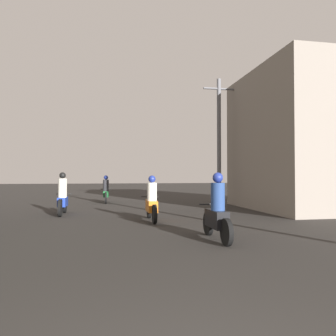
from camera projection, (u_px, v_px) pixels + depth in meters
motorcycle_black at (217, 213)px, 7.61m from camera, size 0.60×1.89×1.58m
motorcycle_orange at (152, 203)px, 10.85m from camera, size 0.60×2.00×1.51m
motorcycle_blue at (63, 198)px, 12.53m from camera, size 0.60×1.96×1.63m
motorcycle_green at (106, 192)px, 18.09m from camera, size 0.60×2.02×1.51m
building_right_near at (306, 141)px, 14.76m from camera, size 5.12×6.40×6.16m
utility_pole_far at (219, 139)px, 16.38m from camera, size 1.60×0.20×6.36m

